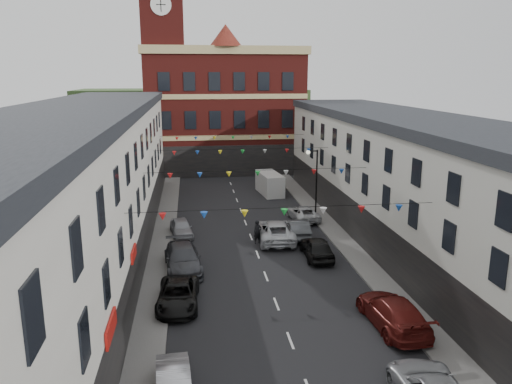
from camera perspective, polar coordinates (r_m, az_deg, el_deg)
name	(u,v)px	position (r m, az deg, el deg)	size (l,w,h in m)	color
ground	(266,276)	(32.54, 1.13, -9.62)	(160.00, 160.00, 0.00)	black
pavement_left	(159,269)	(34.13, -11.05, -8.62)	(1.80, 64.00, 0.15)	#605E5B
pavement_right	(359,259)	(35.91, 11.69, -7.51)	(1.80, 64.00, 0.15)	#605E5B
terrace_left	(72,198)	(32.31, -20.24, -0.63)	(8.40, 56.00, 10.70)	beige
terrace_right	(438,194)	(35.57, 20.03, -0.22)	(8.40, 56.00, 9.70)	#B9B8AD
civic_building	(224,109)	(67.87, -3.69, 9.48)	(20.60, 13.30, 18.50)	maroon
clock_tower	(164,55)	(64.72, -10.47, 15.13)	(5.60, 5.60, 30.00)	maroon
distant_hill	(193,117)	(91.94, -7.20, 8.46)	(40.00, 14.00, 10.00)	#305226
street_lamp	(314,173)	(45.85, 6.65, 2.21)	(1.10, 0.36, 6.00)	black
car_left_c	(178,295)	(28.74, -8.90, -11.56)	(2.23, 4.84, 1.34)	black
car_left_d	(183,259)	(33.58, -8.36, -7.54)	(2.26, 5.56, 1.61)	#3D3F45
car_left_e	(181,228)	(40.50, -8.53, -4.06)	(1.60, 3.99, 1.36)	gray
car_right_c	(393,312)	(27.18, 15.36, -13.10)	(2.27, 5.58, 1.62)	#5C1512
car_right_d	(317,248)	(35.59, 6.96, -6.33)	(1.81, 4.51, 1.54)	black
car_right_e	(298,228)	(39.88, 4.81, -4.16)	(1.54, 4.41, 1.45)	#44474B
car_right_f	(303,213)	(44.53, 5.38, -2.40)	(2.15, 4.67, 1.30)	silver
moving_car	(276,231)	(38.92, 2.25, -4.44)	(2.69, 5.84, 1.62)	silver
white_van	(270,184)	(53.94, 1.58, 0.97)	(1.96, 5.11, 2.26)	beige
pedestrian	(258,232)	(38.21, 0.18, -4.60)	(0.67, 0.44, 1.83)	black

